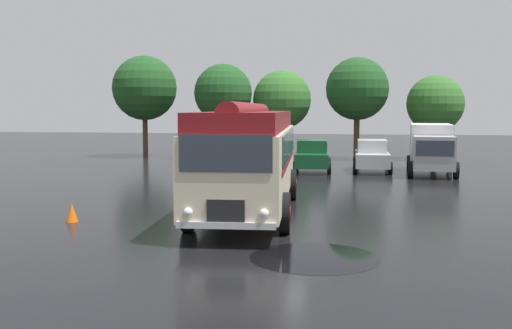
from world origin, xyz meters
name	(u,v)px	position (x,y,z in m)	size (l,w,h in m)	color
ground_plane	(264,217)	(0.00, 0.00, 0.00)	(120.00, 120.00, 0.00)	black
vintage_bus	(248,153)	(-0.61, 0.77, 1.89)	(3.35, 10.26, 3.49)	beige
car_near_left	(263,156)	(-2.00, 13.08, 0.85)	(2.37, 4.39, 1.66)	maroon
car_mid_left	(312,155)	(0.54, 13.67, 0.85)	(2.11, 4.27, 1.66)	#144C28
car_mid_right	(372,155)	(3.65, 14.15, 0.85)	(1.96, 4.20, 1.66)	#B7BABF
box_van	(431,147)	(6.59, 13.61, 1.36)	(2.61, 5.88, 2.50)	silver
tree_far_left	(145,89)	(-11.34, 21.30, 4.65)	(4.37, 4.37, 6.87)	#4C3823
tree_left_of_centre	(223,93)	(-5.77, 20.65, 4.31)	(3.78, 3.78, 6.21)	#4C3823
tree_centre	(281,99)	(-2.09, 21.49, 3.96)	(3.83, 3.83, 5.80)	#4C3823
tree_right_of_centre	(357,88)	(2.83, 21.36, 4.59)	(4.02, 4.02, 6.57)	#4C3823
tree_far_right	(437,104)	(7.98, 22.23, 3.61)	(3.66, 3.66, 5.44)	#4C3823
traffic_cone	(72,212)	(-5.45, -1.59, 0.28)	(0.36, 0.36, 0.55)	orange
puddle_patch	(315,257)	(1.84, -4.70, 0.00)	(2.90, 2.90, 0.01)	black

